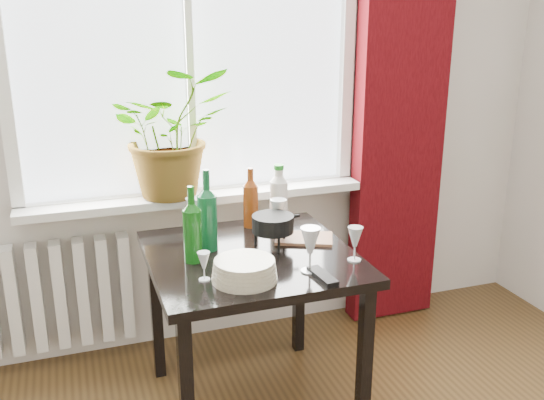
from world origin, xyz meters
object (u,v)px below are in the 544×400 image
object	(u,v)px
table	(251,273)
wine_bottle_right	(207,210)
plate_stack	(244,270)
radiator	(48,296)
wineglass_back_center	(278,217)
bottle_amber	(251,197)
wine_bottle_left	(192,224)
wineglass_front_left	(204,266)
cleaning_bottle	(279,194)
potted_plant	(171,132)
wineglass_far_right	(355,244)
tv_remote	(322,276)
cutting_board	(304,238)
wineglass_back_left	(194,216)
wineglass_front_right	(310,249)
fondue_pot	(273,231)

from	to	relation	value
table	wine_bottle_right	distance (m)	0.33
table	plate_stack	world-z (taller)	plate_stack
radiator	wineglass_back_center	bearing A→B (deg)	-24.34
bottle_amber	plate_stack	world-z (taller)	bottle_amber
wine_bottle_left	wineglass_front_left	bearing A→B (deg)	-90.07
cleaning_bottle	wine_bottle_right	bearing A→B (deg)	-152.66
potted_plant	wineglass_far_right	size ratio (longest dim) A/B	4.21
tv_remote	cutting_board	world-z (taller)	tv_remote
radiator	wineglass_back_center	xyz separation A→B (m)	(1.03, -0.47, 0.45)
plate_stack	tv_remote	xyz separation A→B (m)	(0.29, -0.08, -0.03)
cutting_board	wineglass_back_left	bearing A→B (deg)	152.14
wineglass_front_right	tv_remote	xyz separation A→B (m)	(0.02, -0.07, -0.08)
table	wine_bottle_left	size ratio (longest dim) A/B	2.64
cleaning_bottle	wineglass_front_left	bearing A→B (deg)	-133.51
bottle_amber	wineglass_far_right	distance (m)	0.60
radiator	wineglass_far_right	xyz separation A→B (m)	(1.23, -0.84, 0.43)
radiator	tv_remote	bearing A→B (deg)	-42.68
wine_bottle_right	cleaning_bottle	size ratio (longest dim) A/B	1.21
wine_bottle_left	fondue_pot	distance (m)	0.37
wineglass_back_center	wineglass_front_left	distance (m)	0.56
table	potted_plant	size ratio (longest dim) A/B	1.35
wine_bottle_left	cutting_board	world-z (taller)	wine_bottle_left
radiator	fondue_pot	size ratio (longest dim) A/B	3.85
wine_bottle_left	fondue_pot	size ratio (longest dim) A/B	1.55
plate_stack	fondue_pot	xyz separation A→B (m)	(0.21, 0.29, 0.03)
radiator	cutting_board	distance (m)	1.30
wine_bottle_left	wine_bottle_right	bearing A→B (deg)	50.43
potted_plant	cutting_board	world-z (taller)	potted_plant
radiator	cutting_board	world-z (taller)	cutting_board
potted_plant	wineglass_back_center	size ratio (longest dim) A/B	3.58
radiator	plate_stack	size ratio (longest dim) A/B	3.18
cutting_board	plate_stack	bearing A→B (deg)	-139.40
cleaning_bottle	wineglass_far_right	xyz separation A→B (m)	(0.14, -0.52, -0.07)
wine_bottle_right	wineglass_back_left	world-z (taller)	wine_bottle_right
wine_bottle_left	wineglass_back_center	distance (m)	0.46
cutting_board	tv_remote	bearing A→B (deg)	-101.96
wineglass_front_left	tv_remote	bearing A→B (deg)	-16.58
wineglass_front_right	wineglass_back_left	world-z (taller)	wineglass_front_right
wineglass_back_left	plate_stack	size ratio (longest dim) A/B	0.69
wine_bottle_left	wineglass_back_left	world-z (taller)	wine_bottle_left
cleaning_bottle	wineglass_front_right	xyz separation A→B (m)	(-0.07, -0.56, -0.05)
potted_plant	wineglass_front_left	size ratio (longest dim) A/B	5.42
cleaning_bottle	tv_remote	distance (m)	0.65
table	cutting_board	bearing A→B (deg)	15.24
radiator	table	distance (m)	1.09
table	cleaning_bottle	world-z (taller)	cleaning_bottle
wine_bottle_left	cleaning_bottle	world-z (taller)	wine_bottle_left
radiator	plate_stack	xyz separation A→B (m)	(0.75, -0.87, 0.40)
wine_bottle_left	cutting_board	bearing A→B (deg)	8.04
cleaning_bottle	tv_remote	bearing A→B (deg)	-94.33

